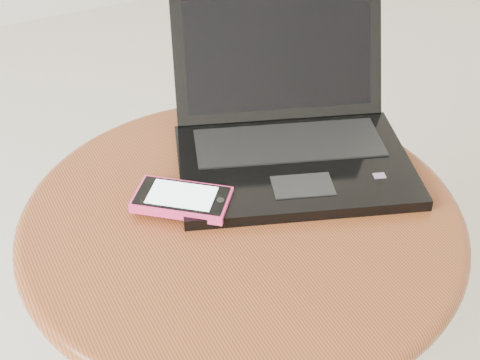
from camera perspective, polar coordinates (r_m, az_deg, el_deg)
name	(u,v)px	position (r m, az deg, el deg)	size (l,w,h in m)	color
table	(242,267)	(1.03, 0.14, -7.09)	(0.61, 0.61, 0.49)	maroon
laptop	(289,132)	(1.05, 4.03, 3.95)	(0.42, 0.41, 0.21)	black
phone_black	(179,198)	(0.98, -5.02, -1.44)	(0.12, 0.12, 0.01)	black
phone_pink	(182,199)	(0.95, -4.73, -1.57)	(0.14, 0.14, 0.02)	#F03374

